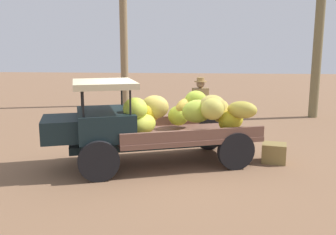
{
  "coord_description": "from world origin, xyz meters",
  "views": [
    {
      "loc": [
        -1.06,
        7.67,
        2.48
      ],
      "look_at": [
        -0.37,
        -0.0,
        1.01
      ],
      "focal_mm": 38.8,
      "sensor_mm": 36.0,
      "label": 1
    }
  ],
  "objects_px": {
    "wooden_crate": "(274,153)",
    "loose_banana_bunch": "(155,134)",
    "farmer": "(200,105)",
    "truck": "(152,122)"
  },
  "relations": [
    {
      "from": "farmer",
      "to": "loose_banana_bunch",
      "type": "height_order",
      "value": "farmer"
    },
    {
      "from": "wooden_crate",
      "to": "loose_banana_bunch",
      "type": "relative_size",
      "value": 1.03
    },
    {
      "from": "wooden_crate",
      "to": "loose_banana_bunch",
      "type": "bearing_deg",
      "value": -29.86
    },
    {
      "from": "truck",
      "to": "farmer",
      "type": "bearing_deg",
      "value": -134.05
    },
    {
      "from": "farmer",
      "to": "wooden_crate",
      "type": "height_order",
      "value": "farmer"
    },
    {
      "from": "truck",
      "to": "farmer",
      "type": "distance_m",
      "value": 2.47
    },
    {
      "from": "wooden_crate",
      "to": "loose_banana_bunch",
      "type": "distance_m",
      "value": 3.29
    },
    {
      "from": "truck",
      "to": "wooden_crate",
      "type": "distance_m",
      "value": 2.79
    },
    {
      "from": "farmer",
      "to": "wooden_crate",
      "type": "distance_m",
      "value": 2.59
    },
    {
      "from": "farmer",
      "to": "loose_banana_bunch",
      "type": "relative_size",
      "value": 3.48
    }
  ]
}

